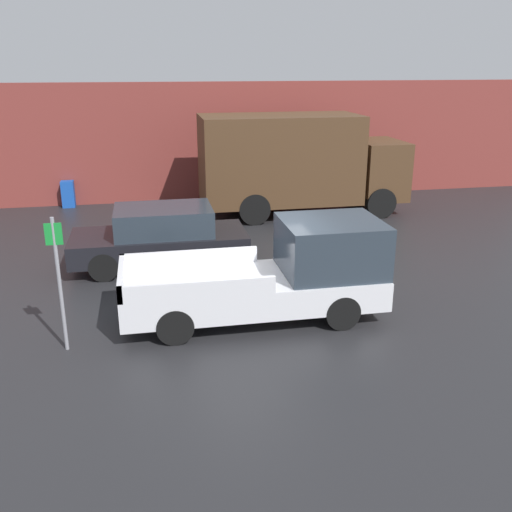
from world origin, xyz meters
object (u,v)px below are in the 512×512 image
object	(u,v)px
parking_sign	(59,278)
car	(161,236)
delivery_truck	(296,162)
pickup_truck	(280,274)
newspaper_box	(68,194)

from	to	relation	value
parking_sign	car	bearing A→B (deg)	66.13
car	delivery_truck	bearing A→B (deg)	43.43
car	parking_sign	world-z (taller)	parking_sign
parking_sign	pickup_truck	bearing A→B (deg)	9.72
pickup_truck	newspaper_box	size ratio (longest dim) A/B	5.52
parking_sign	newspaper_box	distance (m)	11.62
pickup_truck	delivery_truck	distance (m)	8.66
car	delivery_truck	world-z (taller)	delivery_truck
car	delivery_truck	size ratio (longest dim) A/B	0.64
pickup_truck	newspaper_box	distance (m)	12.11
newspaper_box	parking_sign	bearing A→B (deg)	-83.98
car	newspaper_box	xyz separation A→B (m)	(-3.16, 7.13, -0.32)
delivery_truck	newspaper_box	distance (m)	8.50
car	pickup_truck	bearing A→B (deg)	-57.53
car	parking_sign	bearing A→B (deg)	-113.87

